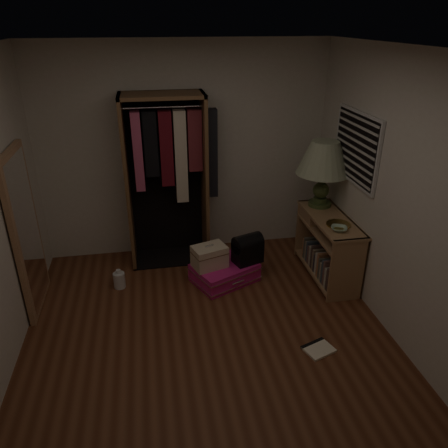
{
  "coord_description": "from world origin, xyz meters",
  "views": [
    {
      "loc": [
        -0.44,
        -3.19,
        2.8
      ],
      "look_at": [
        0.3,
        0.95,
        0.8
      ],
      "focal_mm": 35.0,
      "sensor_mm": 36.0,
      "label": 1
    }
  ],
  "objects": [
    {
      "name": "console_bookshelf",
      "position": [
        1.54,
        1.03,
        0.39
      ],
      "size": [
        0.42,
        1.12,
        0.75
      ],
      "color": "#996F4A",
      "rests_on": "ground"
    },
    {
      "name": "pink_suitcase",
      "position": [
        0.33,
        1.09,
        0.11
      ],
      "size": [
        0.86,
        0.77,
        0.22
      ],
      "rotation": [
        0.0,
        0.0,
        0.43
      ],
      "color": "#C4186E",
      "rests_on": "ground"
    },
    {
      "name": "room_walls",
      "position": [
        0.08,
        0.04,
        1.5
      ],
      "size": [
        3.52,
        4.02,
        2.6
      ],
      "color": "beige",
      "rests_on": "ground"
    },
    {
      "name": "ground",
      "position": [
        0.0,
        0.0,
        0.0
      ],
      "size": [
        4.0,
        4.0,
        0.0
      ],
      "primitive_type": "plane",
      "color": "#542A18",
      "rests_on": "ground"
    },
    {
      "name": "white_jug",
      "position": [
        -0.87,
        1.16,
        0.1
      ],
      "size": [
        0.16,
        0.16,
        0.23
      ],
      "rotation": [
        0.0,
        0.0,
        -0.28
      ],
      "color": "silver",
      "rests_on": "ground"
    },
    {
      "name": "ceramic_bowl",
      "position": [
        1.49,
        0.68,
        0.77
      ],
      "size": [
        0.22,
        0.22,
        0.04
      ],
      "primitive_type": "imported",
      "rotation": [
        0.0,
        0.0,
        -0.39
      ],
      "color": "#9CBBA0",
      "rests_on": "console_bookshelf"
    },
    {
      "name": "floor_mirror",
      "position": [
        -1.7,
        1.0,
        0.85
      ],
      "size": [
        0.06,
        0.8,
        1.7
      ],
      "color": "#A57550",
      "rests_on": "ground"
    },
    {
      "name": "open_wardrobe",
      "position": [
        -0.19,
        1.77,
        1.22
      ],
      "size": [
        1.08,
        0.5,
        2.05
      ],
      "color": "brown",
      "rests_on": "ground"
    },
    {
      "name": "table_lamp",
      "position": [
        1.54,
        1.36,
        1.32
      ],
      "size": [
        0.74,
        0.74,
        0.79
      ],
      "rotation": [
        0.0,
        0.0,
        0.21
      ],
      "color": "#3B4D25",
      "rests_on": "console_bookshelf"
    },
    {
      "name": "train_case",
      "position": [
        0.16,
        1.08,
        0.35
      ],
      "size": [
        0.44,
        0.36,
        0.27
      ],
      "rotation": [
        0.0,
        0.0,
        0.31
      ],
      "color": "beige",
      "rests_on": "pink_suitcase"
    },
    {
      "name": "black_bag",
      "position": [
        0.6,
        1.1,
        0.4
      ],
      "size": [
        0.37,
        0.3,
        0.35
      ],
      "rotation": [
        0.0,
        0.0,
        0.34
      ],
      "color": "black",
      "rests_on": "pink_suitcase"
    },
    {
      "name": "floor_book",
      "position": [
        0.98,
        -0.22,
        0.01
      ],
      "size": [
        0.32,
        0.29,
        0.02
      ],
      "rotation": [
        0.0,
        0.0,
        0.35
      ],
      "color": "white",
      "rests_on": "ground"
    },
    {
      "name": "brass_tray",
      "position": [
        1.54,
        0.81,
        0.76
      ],
      "size": [
        0.29,
        0.29,
        0.02
      ],
      "rotation": [
        0.0,
        0.0,
        0.12
      ],
      "color": "#A5883F",
      "rests_on": "console_bookshelf"
    }
  ]
}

